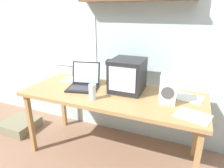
# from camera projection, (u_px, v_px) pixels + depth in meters

# --- Properties ---
(ground_plane) EXTENTS (12.00, 12.00, 0.00)m
(ground_plane) POSITION_uv_depth(u_px,v_px,m) (112.00, 153.00, 2.28)
(ground_plane) COLOR #8E6851
(back_wall) EXTENTS (5.60, 0.24, 2.60)m
(back_wall) POSITION_uv_depth(u_px,v_px,m) (129.00, 31.00, 2.26)
(back_wall) COLOR silver
(back_wall) RESTS_ON ground_plane
(corner_desk) EXTENTS (1.83, 0.73, 0.74)m
(corner_desk) POSITION_uv_depth(u_px,v_px,m) (112.00, 98.00, 2.05)
(corner_desk) COLOR #AB814D
(corner_desk) RESTS_ON ground_plane
(crt_monitor) EXTENTS (0.33, 0.37, 0.33)m
(crt_monitor) POSITION_uv_depth(u_px,v_px,m) (128.00, 75.00, 2.04)
(crt_monitor) COLOR #232326
(crt_monitor) RESTS_ON corner_desk
(laptop) EXTENTS (0.37, 0.37, 0.26)m
(laptop) POSITION_uv_depth(u_px,v_px,m) (84.00, 81.00, 2.17)
(laptop) COLOR black
(laptop) RESTS_ON corner_desk
(desk_lamp) EXTENTS (0.10, 0.15, 0.30)m
(desk_lamp) POSITION_uv_depth(u_px,v_px,m) (109.00, 67.00, 2.18)
(desk_lamp) COLOR black
(desk_lamp) RESTS_ON corner_desk
(juice_glass) EXTENTS (0.07, 0.07, 0.15)m
(juice_glass) POSITION_uv_depth(u_px,v_px,m) (92.00, 93.00, 1.87)
(juice_glass) COLOR white
(juice_glass) RESTS_ON corner_desk
(space_heater) EXTENTS (0.15, 0.14, 0.27)m
(space_heater) POSITION_uv_depth(u_px,v_px,m) (168.00, 89.00, 1.78)
(space_heater) COLOR silver
(space_heater) RESTS_ON corner_desk
(printed_handout) EXTENTS (0.27, 0.24, 0.00)m
(printed_handout) POSITION_uv_depth(u_px,v_px,m) (73.00, 80.00, 2.42)
(printed_handout) COLOR white
(printed_handout) RESTS_ON corner_desk
(loose_paper_near_laptop) EXTENTS (0.31, 0.26, 0.00)m
(loose_paper_near_laptop) POSITION_uv_depth(u_px,v_px,m) (193.00, 116.00, 1.59)
(loose_paper_near_laptop) COLOR white
(loose_paper_near_laptop) RESTS_ON corner_desk
(loose_paper_near_monitor) EXTENTS (0.31, 0.27, 0.00)m
(loose_paper_near_monitor) POSITION_uv_depth(u_px,v_px,m) (188.00, 97.00, 1.92)
(loose_paper_near_monitor) COLOR white
(loose_paper_near_monitor) RESTS_ON corner_desk
(floor_cushion) EXTENTS (0.42, 0.42, 0.13)m
(floor_cushion) POSITION_uv_depth(u_px,v_px,m) (20.00, 125.00, 2.72)
(floor_cushion) COLOR gray
(floor_cushion) RESTS_ON ground_plane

